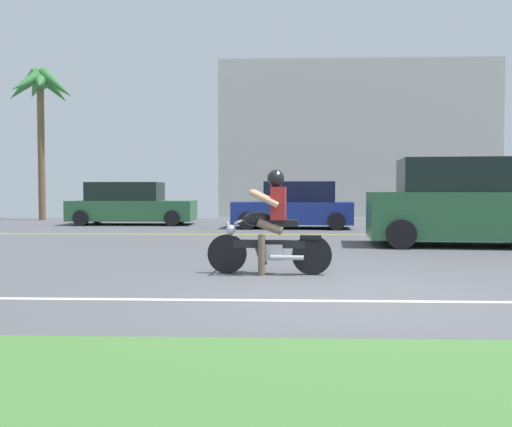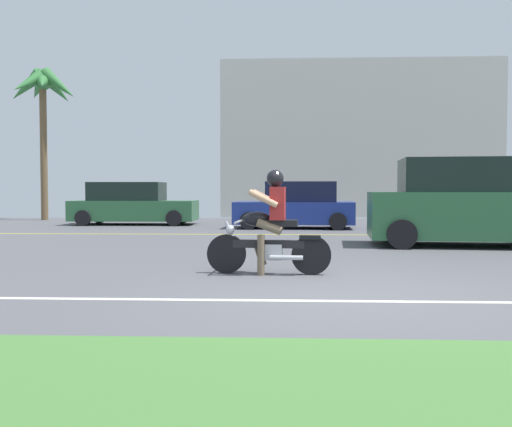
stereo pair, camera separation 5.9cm
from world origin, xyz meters
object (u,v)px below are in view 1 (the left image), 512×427
parked_car_2 (462,208)px  palm_tree_0 (40,92)px  parked_car_0 (131,205)px  motorcyclist (270,230)px  parked_car_1 (295,206)px  suv_nearby (470,204)px

parked_car_2 → palm_tree_0: palm_tree_0 is taller
palm_tree_0 → parked_car_0: bearing=-32.2°
motorcyclist → parked_car_2: motorcyclist is taller
parked_car_0 → parked_car_1: 6.18m
motorcyclist → parked_car_0: 12.82m
parked_car_2 → parked_car_1: bearing=-176.3°
motorcyclist → parked_car_1: motorcyclist is taller
motorcyclist → suv_nearby: (4.48, 4.37, 0.29)m
suv_nearby → parked_car_1: size_ratio=1.17×
parked_car_0 → palm_tree_0: palm_tree_0 is taller
parked_car_1 → motorcyclist: bearing=-94.0°
motorcyclist → parked_car_0: (-5.25, 11.69, 0.06)m
parked_car_0 → palm_tree_0: 7.12m
parked_car_2 → palm_tree_0: size_ratio=0.71×
parked_car_1 → palm_tree_0: bearing=156.7°
palm_tree_0 → parked_car_1: bearing=-23.3°
parked_car_0 → parked_car_2: 11.65m
suv_nearby → palm_tree_0: size_ratio=0.74×
suv_nearby → palm_tree_0: (-14.30, 10.20, 4.41)m
motorcyclist → parked_car_0: bearing=114.2°
parked_car_0 → parked_car_1: size_ratio=1.11×
suv_nearby → parked_car_2: suv_nearby is taller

